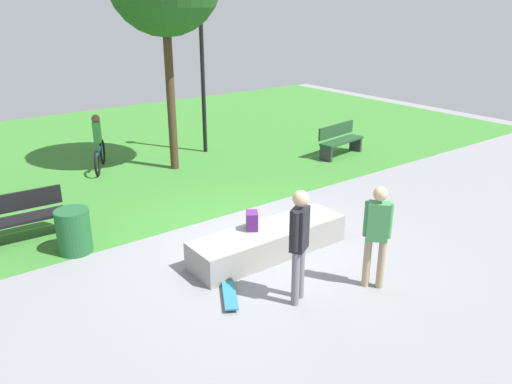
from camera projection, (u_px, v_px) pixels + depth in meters
The scene contains 12 objects.
ground_plane at pixel (254, 245), 9.39m from camera, with size 28.00×28.00×0.00m, color gray.
grass_lawn at pixel (101, 152), 15.17m from camera, with size 26.60×12.53×0.01m, color #387A2D.
concrete_ledge at pixel (269, 241), 8.98m from camera, with size 2.99×0.84×0.50m, color gray.
backpack_on_ledge at pixel (252, 221), 8.81m from camera, with size 0.28×0.20×0.32m, color #4C1E66.
skater_performing_trick at pixel (299, 238), 7.27m from camera, with size 0.39×0.33×1.79m.
skater_watching at pixel (377, 230), 7.68m from camera, with size 0.36×0.37×1.69m.
skateboard_by_ledge at pixel (230, 295), 7.66m from camera, with size 0.57×0.80×0.08m.
park_bench_center_lawn at pixel (340, 139), 14.69m from camera, with size 1.65×0.70×0.91m.
park_bench_far_right at pixel (21, 216), 9.43m from camera, with size 1.62×0.56×0.91m.
lamp_post at pixel (202, 64), 14.30m from camera, with size 0.28×0.28×4.26m.
trash_bin at pixel (74, 231), 9.00m from camera, with size 0.60×0.60×0.81m, color #1E592D.
cyclist_on_bicycle at pixel (99, 146), 13.42m from camera, with size 0.90×1.64×1.52m.
Camera 1 is at (-5.03, -6.76, 4.26)m, focal length 35.25 mm.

